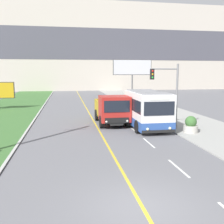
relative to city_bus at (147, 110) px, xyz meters
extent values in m
plane|color=slate|center=(-3.96, -12.15, -1.54)|extent=(300.00, 300.00, 0.00)
cube|color=gold|center=(-3.96, -12.15, -1.54)|extent=(0.14, 140.00, 0.01)
cube|color=silver|center=(-1.21, -8.95, -1.54)|extent=(0.12, 2.40, 0.01)
cube|color=silver|center=(-1.21, -4.35, -1.54)|extent=(0.12, 2.40, 0.01)
cube|color=silver|center=(-1.21, 0.25, -1.54)|extent=(0.12, 2.40, 0.01)
cube|color=silver|center=(-1.21, 4.85, -1.54)|extent=(0.12, 2.40, 0.01)
cube|color=silver|center=(-1.21, 9.45, -1.54)|extent=(0.12, 2.40, 0.01)
cube|color=silver|center=(-1.21, 14.05, -1.54)|extent=(0.12, 2.40, 0.01)
cube|color=beige|center=(-3.96, 48.79, 9.27)|extent=(80.00, 8.00, 21.63)
cube|color=#4C4C56|center=(-3.96, 44.77, 9.82)|extent=(80.00, 0.04, 7.57)
cube|color=white|center=(0.00, 0.00, 0.08)|extent=(2.55, 5.66, 2.69)
cube|color=#2D519E|center=(0.00, 0.00, -0.91)|extent=(2.57, 5.68, 0.70)
cube|color=black|center=(0.00, 0.00, 0.48)|extent=(2.58, 5.21, 0.94)
cube|color=gray|center=(0.00, 0.00, 1.46)|extent=(2.17, 5.09, 0.08)
cube|color=black|center=(0.00, -2.85, 0.48)|extent=(2.25, 0.04, 0.99)
cube|color=black|center=(0.00, -2.86, -1.16)|extent=(2.50, 0.06, 0.20)
sphere|color=#F4EAB2|center=(-0.83, -2.87, -0.96)|extent=(0.20, 0.20, 0.20)
sphere|color=#F4EAB2|center=(0.83, -2.87, -0.96)|extent=(0.20, 0.20, 0.20)
cube|color=white|center=(0.00, -2.85, 1.24)|extent=(1.40, 0.04, 0.28)
cylinder|color=black|center=(-1.21, -1.58, -1.04)|extent=(0.28, 1.00, 1.00)
cylinder|color=black|center=(1.21, -1.58, -1.04)|extent=(0.28, 1.00, 1.00)
cylinder|color=black|center=(-1.21, 1.82, -1.04)|extent=(0.28, 1.00, 1.00)
cylinder|color=black|center=(1.21, 1.82, -1.04)|extent=(0.28, 1.00, 1.00)
cube|color=black|center=(-2.53, 2.78, -1.09)|extent=(1.09, 5.92, 0.20)
cube|color=#AD231E|center=(-2.53, 0.93, 0.04)|extent=(2.41, 2.22, 2.06)
cube|color=black|center=(-2.53, -0.20, 0.35)|extent=(2.05, 0.04, 0.93)
cube|color=black|center=(-2.53, -0.21, -0.77)|extent=(1.93, 0.06, 0.44)
sphere|color=silver|center=(-3.37, -0.22, -0.84)|extent=(0.18, 0.18, 0.18)
sphere|color=silver|center=(-1.69, -0.22, -0.84)|extent=(0.18, 0.18, 0.18)
cube|color=#B7931E|center=(-2.53, 4.01, -0.93)|extent=(2.29, 3.45, 0.12)
cube|color=#B7931E|center=(-3.62, 4.01, -0.30)|extent=(0.12, 3.45, 1.39)
cube|color=#B7931E|center=(-1.44, 4.01, -0.30)|extent=(0.12, 3.45, 1.39)
cube|color=#B7931E|center=(-2.53, 2.35, -0.30)|extent=(2.29, 0.12, 1.39)
cube|color=#B7931E|center=(-2.53, 5.68, -0.30)|extent=(2.29, 0.12, 1.39)
cube|color=#B7931E|center=(-2.53, 2.35, 0.52)|extent=(2.29, 0.12, 0.24)
cylinder|color=black|center=(-3.64, 0.71, -1.02)|extent=(0.30, 1.04, 1.04)
cylinder|color=black|center=(-1.42, 0.71, -1.02)|extent=(0.30, 1.04, 1.04)
cylinder|color=black|center=(-3.64, 4.18, -1.02)|extent=(0.30, 1.04, 1.04)
cylinder|color=black|center=(-1.42, 4.18, -1.02)|extent=(0.30, 1.04, 1.04)
cylinder|color=slate|center=(2.10, -0.96, 1.06)|extent=(0.16, 0.16, 5.21)
cylinder|color=slate|center=(1.00, -0.96, 3.27)|extent=(2.20, 0.10, 0.10)
cube|color=black|center=(0.04, -0.96, 2.87)|extent=(0.28, 0.24, 0.80)
sphere|color=red|center=(0.04, -1.09, 3.11)|extent=(0.14, 0.14, 0.14)
sphere|color=orange|center=(0.04, -1.09, 2.87)|extent=(0.14, 0.14, 0.14)
sphere|color=green|center=(0.04, -1.09, 2.63)|extent=(0.14, 0.14, 0.14)
cylinder|color=#59595B|center=(4.42, 22.40, 0.55)|extent=(0.24, 0.24, 4.19)
cube|color=#333333|center=(4.42, 22.40, 3.83)|extent=(6.50, 0.20, 2.52)
cube|color=silver|center=(4.42, 22.29, 3.83)|extent=(6.34, 0.02, 2.36)
cylinder|color=#B7B2A8|center=(2.70, -2.32, -1.20)|extent=(1.08, 1.08, 0.52)
sphere|color=#3D6B33|center=(2.70, -2.32, -0.64)|extent=(0.86, 0.86, 0.86)
cylinder|color=#B7B2A8|center=(2.67, 2.80, -1.21)|extent=(1.10, 1.10, 0.50)
sphere|color=#3D6B33|center=(2.67, 2.80, -0.66)|extent=(0.88, 0.88, 0.88)
cylinder|color=#B7B2A8|center=(2.53, 7.91, -1.22)|extent=(1.08, 1.08, 0.48)
sphere|color=#3D6B33|center=(2.53, 7.91, -0.68)|extent=(0.86, 0.86, 0.86)
cylinder|color=#B7B2A8|center=(2.81, 13.03, -1.22)|extent=(0.95, 0.95, 0.47)
sphere|color=#3D6B33|center=(2.81, 13.03, -0.73)|extent=(0.76, 0.76, 0.76)
camera|label=1|loc=(-6.42, -20.25, 3.02)|focal=42.00mm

